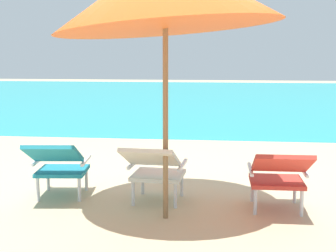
{
  "coord_description": "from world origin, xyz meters",
  "views": [
    {
      "loc": [
        0.62,
        -4.93,
        1.55
      ],
      "look_at": [
        0.0,
        0.34,
        0.75
      ],
      "focal_mm": 51.32,
      "sensor_mm": 36.0,
      "label": 1
    }
  ],
  "objects": [
    {
      "name": "ground_plane",
      "position": [
        0.0,
        4.0,
        0.0
      ],
      "size": [
        40.0,
        40.0,
        0.0
      ],
      "primitive_type": "plane",
      "color": "#CCB78E"
    },
    {
      "name": "lounge_chair_center",
      "position": [
        -0.07,
        -0.21,
        0.4
      ],
      "size": [
        0.59,
        0.91,
        0.68
      ],
      "color": "silver",
      "rests_on": "ground_plane"
    },
    {
      "name": "lounge_chair_left",
      "position": [
        -1.11,
        -0.15,
        0.4
      ],
      "size": [
        0.63,
        0.93,
        0.68
      ],
      "color": "teal",
      "rests_on": "ground_plane"
    },
    {
      "name": "lounge_chair_right",
      "position": [
        1.16,
        -0.33,
        0.4
      ],
      "size": [
        0.56,
        0.88,
        0.68
      ],
      "color": "red",
      "rests_on": "ground_plane"
    },
    {
      "name": "ocean_band",
      "position": [
        0.0,
        12.65,
        0.0
      ],
      "size": [
        40.0,
        18.0,
        0.01
      ],
      "primitive_type": "cube",
      "color": "#28B2B7",
      "rests_on": "ground_plane"
    }
  ]
}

